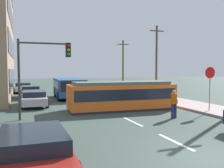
{
  "coord_description": "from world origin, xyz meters",
  "views": [
    {
      "loc": [
        -5.66,
        -6.29,
        2.9
      ],
      "look_at": [
        -0.32,
        8.45,
        1.94
      ],
      "focal_mm": 40.04,
      "sensor_mm": 36.0,
      "label": 1
    }
  ],
  "objects_px": {
    "stop_sign": "(210,79)",
    "utility_pole_far": "(123,63)",
    "pedestrian_crossing": "(174,102)",
    "traffic_light_mast": "(42,63)",
    "city_bus": "(69,87)",
    "parked_sedan_mid": "(34,98)",
    "parked_sedan_near": "(33,150)",
    "parked_sedan_furthest": "(23,87)",
    "streetcar_tram": "(121,95)",
    "parked_sedan_far": "(30,91)",
    "utility_pole_mid": "(156,58)"
  },
  "relations": [
    {
      "from": "parked_sedan_near",
      "to": "utility_pole_far",
      "type": "bearing_deg",
      "value": 62.9
    },
    {
      "from": "streetcar_tram",
      "to": "stop_sign",
      "type": "distance_m",
      "value": 6.02
    },
    {
      "from": "parked_sedan_far",
      "to": "traffic_light_mast",
      "type": "bearing_deg",
      "value": -88.45
    },
    {
      "from": "stop_sign",
      "to": "parked_sedan_furthest",
      "type": "bearing_deg",
      "value": 120.89
    },
    {
      "from": "traffic_light_mast",
      "to": "parked_sedan_mid",
      "type": "bearing_deg",
      "value": 92.42
    },
    {
      "from": "streetcar_tram",
      "to": "parked_sedan_far",
      "type": "height_order",
      "value": "streetcar_tram"
    },
    {
      "from": "city_bus",
      "to": "parked_sedan_mid",
      "type": "relative_size",
      "value": 1.22
    },
    {
      "from": "pedestrian_crossing",
      "to": "streetcar_tram",
      "type": "bearing_deg",
      "value": 114.13
    },
    {
      "from": "parked_sedan_near",
      "to": "parked_sedan_furthest",
      "type": "height_order",
      "value": "same"
    },
    {
      "from": "traffic_light_mast",
      "to": "utility_pole_mid",
      "type": "distance_m",
      "value": 17.33
    },
    {
      "from": "stop_sign",
      "to": "traffic_light_mast",
      "type": "relative_size",
      "value": 0.63
    },
    {
      "from": "pedestrian_crossing",
      "to": "parked_sedan_mid",
      "type": "bearing_deg",
      "value": 133.7
    },
    {
      "from": "city_bus",
      "to": "pedestrian_crossing",
      "type": "height_order",
      "value": "city_bus"
    },
    {
      "from": "parked_sedan_far",
      "to": "utility_pole_mid",
      "type": "bearing_deg",
      "value": -3.11
    },
    {
      "from": "traffic_light_mast",
      "to": "utility_pole_far",
      "type": "xyz_separation_m",
      "value": [
        13.26,
        19.89,
        0.52
      ]
    },
    {
      "from": "utility_pole_far",
      "to": "traffic_light_mast",
      "type": "bearing_deg",
      "value": -123.7
    },
    {
      "from": "city_bus",
      "to": "parked_sedan_furthest",
      "type": "distance_m",
      "value": 9.23
    },
    {
      "from": "city_bus",
      "to": "traffic_light_mast",
      "type": "height_order",
      "value": "traffic_light_mast"
    },
    {
      "from": "city_bus",
      "to": "utility_pole_far",
      "type": "height_order",
      "value": "utility_pole_far"
    },
    {
      "from": "utility_pole_mid",
      "to": "streetcar_tram",
      "type": "bearing_deg",
      "value": -131.34
    },
    {
      "from": "pedestrian_crossing",
      "to": "parked_sedan_furthest",
      "type": "relative_size",
      "value": 0.38
    },
    {
      "from": "pedestrian_crossing",
      "to": "traffic_light_mast",
      "type": "relative_size",
      "value": 0.37
    },
    {
      "from": "parked_sedan_far",
      "to": "parked_sedan_furthest",
      "type": "bearing_deg",
      "value": 95.74
    },
    {
      "from": "utility_pole_far",
      "to": "stop_sign",
      "type": "bearing_deg",
      "value": -97.07
    },
    {
      "from": "parked_sedan_mid",
      "to": "parked_sedan_furthest",
      "type": "relative_size",
      "value": 1.05
    },
    {
      "from": "parked_sedan_near",
      "to": "parked_sedan_far",
      "type": "xyz_separation_m",
      "value": [
        0.52,
        19.07,
        -0.0
      ]
    },
    {
      "from": "city_bus",
      "to": "parked_sedan_furthest",
      "type": "relative_size",
      "value": 1.28
    },
    {
      "from": "stop_sign",
      "to": "utility_pole_far",
      "type": "bearing_deg",
      "value": 82.93
    },
    {
      "from": "streetcar_tram",
      "to": "city_bus",
      "type": "bearing_deg",
      "value": 105.94
    },
    {
      "from": "pedestrian_crossing",
      "to": "traffic_light_mast",
      "type": "xyz_separation_m",
      "value": [
        -7.28,
        2.45,
        2.28
      ]
    },
    {
      "from": "parked_sedan_near",
      "to": "stop_sign",
      "type": "distance_m",
      "value": 13.03
    },
    {
      "from": "stop_sign",
      "to": "traffic_light_mast",
      "type": "distance_m",
      "value": 10.77
    },
    {
      "from": "streetcar_tram",
      "to": "city_bus",
      "type": "relative_size",
      "value": 1.35
    },
    {
      "from": "parked_sedan_near",
      "to": "traffic_light_mast",
      "type": "bearing_deg",
      "value": 83.79
    },
    {
      "from": "streetcar_tram",
      "to": "utility_pole_mid",
      "type": "height_order",
      "value": "utility_pole_mid"
    },
    {
      "from": "streetcar_tram",
      "to": "parked_sedan_mid",
      "type": "bearing_deg",
      "value": 145.49
    },
    {
      "from": "parked_sedan_near",
      "to": "parked_sedan_mid",
      "type": "xyz_separation_m",
      "value": [
        0.6,
        13.06,
        -0.0
      ]
    },
    {
      "from": "parked_sedan_near",
      "to": "parked_sedan_mid",
      "type": "height_order",
      "value": "same"
    },
    {
      "from": "parked_sedan_far",
      "to": "parked_sedan_furthest",
      "type": "relative_size",
      "value": 1.01
    },
    {
      "from": "pedestrian_crossing",
      "to": "parked_sedan_furthest",
      "type": "distance_m",
      "value": 21.74
    },
    {
      "from": "streetcar_tram",
      "to": "stop_sign",
      "type": "relative_size",
      "value": 2.61
    },
    {
      "from": "parked_sedan_mid",
      "to": "parked_sedan_furthest",
      "type": "bearing_deg",
      "value": 93.31
    },
    {
      "from": "parked_sedan_near",
      "to": "utility_pole_far",
      "type": "relative_size",
      "value": 0.63
    },
    {
      "from": "streetcar_tram",
      "to": "parked_sedan_far",
      "type": "relative_size",
      "value": 1.71
    },
    {
      "from": "city_bus",
      "to": "stop_sign",
      "type": "distance_m",
      "value": 13.33
    },
    {
      "from": "pedestrian_crossing",
      "to": "utility_pole_mid",
      "type": "xyz_separation_m",
      "value": [
        6.36,
        13.11,
        3.16
      ]
    },
    {
      "from": "parked_sedan_near",
      "to": "traffic_light_mast",
      "type": "distance_m",
      "value": 8.13
    },
    {
      "from": "pedestrian_crossing",
      "to": "parked_sedan_far",
      "type": "xyz_separation_m",
      "value": [
        -7.59,
        13.86,
        -0.32
      ]
    },
    {
      "from": "utility_pole_mid",
      "to": "parked_sedan_furthest",
      "type": "bearing_deg",
      "value": 154.28
    },
    {
      "from": "streetcar_tram",
      "to": "parked_sedan_furthest",
      "type": "relative_size",
      "value": 1.72
    }
  ]
}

